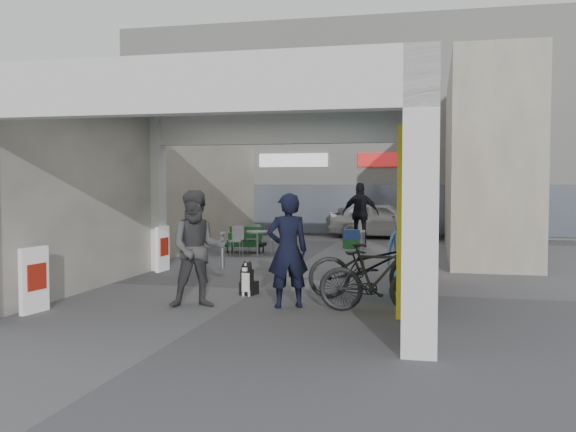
% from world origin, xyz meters
% --- Properties ---
extents(ground, '(90.00, 90.00, 0.00)m').
position_xyz_m(ground, '(0.00, 0.00, 0.00)').
color(ground, '#55555A').
rests_on(ground, ground).
extents(arcade_canopy, '(6.40, 6.45, 6.40)m').
position_xyz_m(arcade_canopy, '(0.54, -0.82, 2.30)').
color(arcade_canopy, silver).
rests_on(arcade_canopy, ground).
extents(far_building, '(18.00, 4.08, 8.00)m').
position_xyz_m(far_building, '(-0.00, 13.99, 3.99)').
color(far_building, silver).
rests_on(far_building, ground).
extents(plaza_bldg_left, '(2.00, 9.00, 5.00)m').
position_xyz_m(plaza_bldg_left, '(-4.50, 7.50, 2.50)').
color(plaza_bldg_left, '#BFB79E').
rests_on(plaza_bldg_left, ground).
extents(plaza_bldg_right, '(2.00, 9.00, 5.00)m').
position_xyz_m(plaza_bldg_right, '(4.50, 7.50, 2.50)').
color(plaza_bldg_right, '#BFB79E').
rests_on(plaza_bldg_right, ground).
extents(bollard_left, '(0.09, 0.09, 0.82)m').
position_xyz_m(bollard_left, '(-1.57, 2.51, 0.41)').
color(bollard_left, gray).
rests_on(bollard_left, ground).
extents(bollard_center, '(0.09, 0.09, 0.95)m').
position_xyz_m(bollard_center, '(0.12, 2.59, 0.48)').
color(bollard_center, gray).
rests_on(bollard_center, ground).
extents(bollard_right, '(0.09, 0.09, 0.93)m').
position_xyz_m(bollard_right, '(1.64, 2.41, 0.46)').
color(bollard_right, gray).
rests_on(bollard_right, ground).
extents(advert_board_near, '(0.17, 0.56, 1.00)m').
position_xyz_m(advert_board_near, '(-2.75, -2.84, 0.51)').
color(advert_board_near, silver).
rests_on(advert_board_near, ground).
extents(advert_board_far, '(0.12, 0.55, 1.00)m').
position_xyz_m(advert_board_far, '(-2.75, 1.84, 0.51)').
color(advert_board_far, silver).
rests_on(advert_board_far, ground).
extents(cafe_set, '(1.32, 1.07, 0.80)m').
position_xyz_m(cafe_set, '(-1.63, 5.54, 0.28)').
color(cafe_set, '#B0B0B5').
rests_on(cafe_set, ground).
extents(produce_stand, '(1.11, 0.60, 0.73)m').
position_xyz_m(produce_stand, '(-2.05, 5.92, 0.29)').
color(produce_stand, black).
rests_on(produce_stand, ground).
extents(crate_stack, '(0.54, 0.48, 0.56)m').
position_xyz_m(crate_stack, '(0.72, 7.71, 0.28)').
color(crate_stack, '#1A5C24').
rests_on(crate_stack, ground).
extents(border_collie, '(0.23, 0.45, 0.62)m').
position_xyz_m(border_collie, '(-0.02, -0.67, 0.25)').
color(border_collie, black).
rests_on(border_collie, ground).
extents(man_with_dog, '(0.78, 0.67, 1.81)m').
position_xyz_m(man_with_dog, '(0.90, -1.58, 0.90)').
color(man_with_dog, black).
rests_on(man_with_dog, ground).
extents(man_back_turned, '(1.10, 0.99, 1.86)m').
position_xyz_m(man_back_turned, '(-0.50, -1.85, 0.93)').
color(man_back_turned, '#414144').
rests_on(man_back_turned, ground).
extents(man_elderly, '(0.84, 0.71, 1.46)m').
position_xyz_m(man_elderly, '(2.60, 0.70, 0.73)').
color(man_elderly, '#6283BF').
rests_on(man_elderly, ground).
extents(man_crates, '(1.22, 0.66, 1.97)m').
position_xyz_m(man_crates, '(0.86, 8.95, 0.99)').
color(man_crates, black).
rests_on(man_crates, ground).
extents(bicycle_front, '(2.23, 1.32, 1.11)m').
position_xyz_m(bicycle_front, '(2.07, -0.41, 0.55)').
color(bicycle_front, black).
rests_on(bicycle_front, ground).
extents(bicycle_rear, '(1.76, 0.53, 1.05)m').
position_xyz_m(bicycle_rear, '(2.30, -1.65, 0.53)').
color(bicycle_rear, black).
rests_on(bicycle_rear, ground).
extents(white_van, '(3.87, 1.81, 1.28)m').
position_xyz_m(white_van, '(1.37, 11.50, 0.64)').
color(white_van, silver).
rests_on(white_van, ground).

